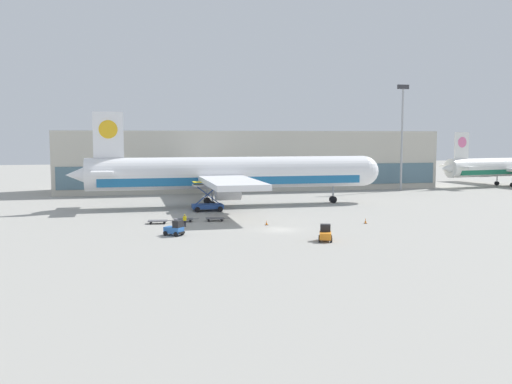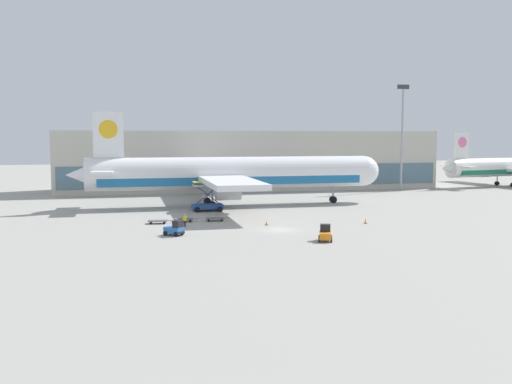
% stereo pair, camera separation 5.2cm
% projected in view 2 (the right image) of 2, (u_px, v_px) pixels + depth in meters
% --- Properties ---
extents(ground_plane, '(400.00, 400.00, 0.00)m').
position_uv_depth(ground_plane, '(280.00, 230.00, 77.83)').
color(ground_plane, '#9E9B93').
extents(terminal_building, '(90.00, 18.20, 14.00)m').
position_uv_depth(terminal_building, '(250.00, 160.00, 138.66)').
color(terminal_building, '#BCB7A8').
rests_on(terminal_building, ground_plane).
extents(light_mast, '(2.80, 0.50, 24.75)m').
position_uv_depth(light_mast, '(402.00, 130.00, 133.54)').
color(light_mast, '#9EA0A5').
rests_on(light_mast, ground_plane).
extents(airplane_main, '(58.04, 48.03, 17.00)m').
position_uv_depth(airplane_main, '(228.00, 174.00, 104.37)').
color(airplane_main, white).
rests_on(airplane_main, ground_plane).
extents(scissor_lift_loader, '(5.21, 3.38, 5.04)m').
position_uv_depth(scissor_lift_loader, '(208.00, 200.00, 97.61)').
color(scissor_lift_loader, '#284C99').
rests_on(scissor_lift_loader, ground_plane).
extents(baggage_tug_foreground, '(2.27, 2.76, 2.00)m').
position_uv_depth(baggage_tug_foreground, '(325.00, 234.00, 69.48)').
color(baggage_tug_foreground, orange).
rests_on(baggage_tug_foreground, ground_plane).
extents(baggage_tug_mid, '(2.78, 2.68, 2.00)m').
position_uv_depth(baggage_tug_mid, '(175.00, 229.00, 73.36)').
color(baggage_tug_mid, '#2D66B7').
rests_on(baggage_tug_mid, ground_plane).
extents(baggage_dolly_lead, '(3.76, 1.80, 0.48)m').
position_uv_depth(baggage_dolly_lead, '(158.00, 221.00, 83.38)').
color(baggage_dolly_lead, '#56565B').
rests_on(baggage_dolly_lead, ground_plane).
extents(baggage_dolly_second, '(3.76, 1.80, 0.48)m').
position_uv_depth(baggage_dolly_second, '(184.00, 219.00, 85.20)').
color(baggage_dolly_second, '#56565B').
rests_on(baggage_dolly_second, ground_plane).
extents(baggage_dolly_third, '(3.76, 1.80, 0.48)m').
position_uv_depth(baggage_dolly_third, '(215.00, 218.00, 85.99)').
color(baggage_dolly_third, '#56565B').
rests_on(baggage_dolly_third, ground_plane).
extents(ground_crew_near, '(0.53, 0.35, 1.79)m').
position_uv_depth(ground_crew_near, '(185.00, 219.00, 80.42)').
color(ground_crew_near, black).
rests_on(ground_crew_near, ground_plane).
extents(traffic_cone_near, '(0.40, 0.40, 0.69)m').
position_uv_depth(traffic_cone_near, '(267.00, 223.00, 82.04)').
color(traffic_cone_near, black).
rests_on(traffic_cone_near, ground_plane).
extents(traffic_cone_far, '(0.40, 0.40, 0.79)m').
position_uv_depth(traffic_cone_far, '(366.00, 221.00, 83.48)').
color(traffic_cone_far, black).
rests_on(traffic_cone_far, ground_plane).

